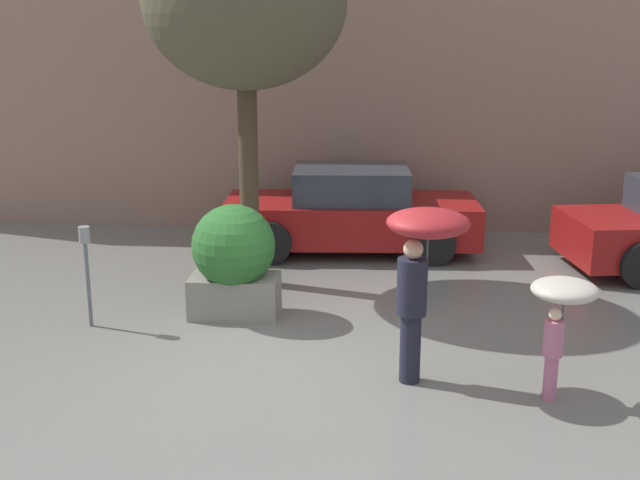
{
  "coord_description": "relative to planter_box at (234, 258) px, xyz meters",
  "views": [
    {
      "loc": [
        1.15,
        -8.32,
        3.72
      ],
      "look_at": [
        0.33,
        1.6,
        1.05
      ],
      "focal_mm": 45.0,
      "sensor_mm": 36.0,
      "label": 1
    }
  ],
  "objects": [
    {
      "name": "ground_plane",
      "position": [
        0.8,
        -1.57,
        -0.79
      ],
      "size": [
        40.0,
        40.0,
        0.0
      ],
      "primitive_type": "plane",
      "color": "slate"
    },
    {
      "name": "building_facade",
      "position": [
        0.8,
        4.93,
        2.21
      ],
      "size": [
        18.0,
        0.3,
        6.0
      ],
      "color": "#8C6B5B",
      "rests_on": "ground"
    },
    {
      "name": "planter_box",
      "position": [
        0.0,
        0.0,
        0.0
      ],
      "size": [
        1.16,
        1.09,
        1.5
      ],
      "color": "gray",
      "rests_on": "ground"
    },
    {
      "name": "person_adult",
      "position": [
        2.34,
        -1.86,
        0.66
      ],
      "size": [
        0.86,
        0.86,
        1.9
      ],
      "rotation": [
        0.0,
        0.0,
        -0.0
      ],
      "color": "#1E1E2D",
      "rests_on": "ground"
    },
    {
      "name": "person_child",
      "position": [
        3.73,
        -2.15,
        0.24
      ],
      "size": [
        0.67,
        0.67,
        1.28
      ],
      "rotation": [
        0.0,
        0.0,
        0.48
      ],
      "color": "#B76684",
      "rests_on": "ground"
    },
    {
      "name": "parked_car_near",
      "position": [
        1.38,
        3.31,
        -0.13
      ],
      "size": [
        4.31,
        2.1,
        1.43
      ],
      "rotation": [
        0.0,
        0.0,
        1.63
      ],
      "color": "maroon",
      "rests_on": "ground"
    },
    {
      "name": "street_tree",
      "position": [
        -0.02,
        1.41,
        3.21
      ],
      "size": [
        2.81,
        2.81,
        5.22
      ],
      "color": "#423323",
      "rests_on": "ground"
    },
    {
      "name": "parking_meter",
      "position": [
        -1.77,
        -0.54,
        0.15
      ],
      "size": [
        0.14,
        0.14,
        1.31
      ],
      "color": "#595B60",
      "rests_on": "ground"
    }
  ]
}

